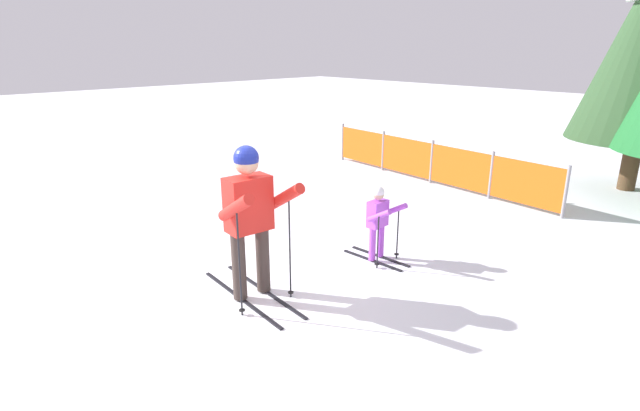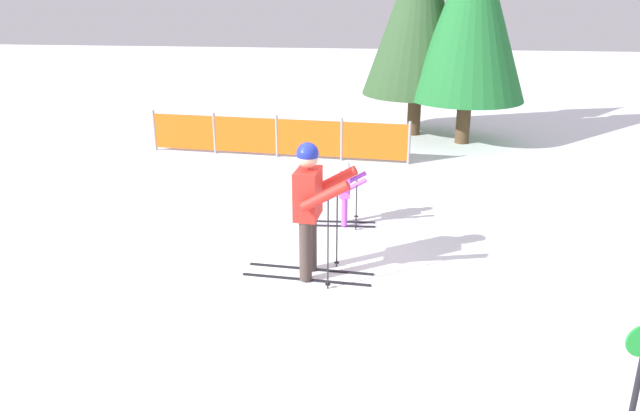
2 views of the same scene
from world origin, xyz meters
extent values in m
plane|color=white|center=(0.00, 0.00, 0.00)|extent=(60.00, 60.00, 0.00)
cube|color=black|center=(0.25, 0.34, 0.01)|extent=(1.75, 0.19, 0.02)
cube|color=black|center=(0.22, 0.01, 0.01)|extent=(1.75, 0.19, 0.02)
cylinder|color=#3F332D|center=(0.25, 0.34, 0.43)|extent=(0.17, 0.17, 0.83)
cylinder|color=#3F332D|center=(0.22, 0.01, 0.43)|extent=(0.17, 0.17, 0.83)
cube|color=red|center=(0.23, 0.17, 1.17)|extent=(0.34, 0.54, 0.64)
cylinder|color=red|center=(0.55, 0.47, 1.26)|extent=(0.65, 0.18, 0.44)
cylinder|color=red|center=(0.49, -0.17, 1.26)|extent=(0.65, 0.18, 0.44)
sphere|color=#D8AD8C|center=(0.23, 0.17, 1.66)|extent=(0.28, 0.28, 0.28)
sphere|color=navy|center=(0.23, 0.17, 1.71)|extent=(0.29, 0.29, 0.29)
cylinder|color=black|center=(0.59, 0.48, 0.64)|extent=(0.02, 0.02, 1.29)
cylinder|color=black|center=(0.59, 0.48, 0.06)|extent=(0.07, 0.07, 0.01)
cylinder|color=black|center=(0.54, -0.19, 0.64)|extent=(0.02, 0.02, 1.29)
cylinder|color=black|center=(0.54, -0.19, 0.06)|extent=(0.07, 0.07, 0.01)
cube|color=black|center=(0.57, 2.18, 0.01)|extent=(1.01, 0.10, 0.02)
cube|color=black|center=(0.58, 1.99, 0.01)|extent=(1.01, 0.10, 0.02)
cylinder|color=#B24CD8|center=(0.57, 2.18, 0.26)|extent=(0.10, 0.10, 0.48)
cylinder|color=#B24CD8|center=(0.58, 1.99, 0.26)|extent=(0.10, 0.10, 0.48)
cube|color=#B24CD8|center=(0.58, 2.08, 0.68)|extent=(0.19, 0.31, 0.37)
cylinder|color=#B24CD8|center=(0.73, 2.28, 0.74)|extent=(0.37, 0.09, 0.25)
cylinder|color=#B24CD8|center=(0.75, 1.91, 0.74)|extent=(0.37, 0.09, 0.25)
sphere|color=#D8AD8C|center=(0.58, 2.08, 0.97)|extent=(0.16, 0.16, 0.16)
sphere|color=white|center=(0.58, 2.08, 0.99)|extent=(0.17, 0.17, 0.17)
cylinder|color=black|center=(0.76, 2.32, 0.37)|extent=(0.02, 0.02, 0.74)
cylinder|color=black|center=(0.76, 2.32, 0.06)|extent=(0.07, 0.07, 0.01)
cylinder|color=black|center=(0.78, 1.86, 0.37)|extent=(0.02, 0.02, 0.74)
cylinder|color=black|center=(0.78, 1.86, 0.06)|extent=(0.07, 0.07, 0.01)
cylinder|color=gray|center=(-4.20, 6.33, 0.47)|extent=(0.06, 0.06, 0.95)
cylinder|color=gray|center=(-2.73, 6.20, 0.47)|extent=(0.06, 0.06, 0.95)
cylinder|color=gray|center=(-1.26, 6.07, 0.47)|extent=(0.06, 0.06, 0.95)
cylinder|color=gray|center=(0.21, 5.94, 0.47)|extent=(0.06, 0.06, 0.95)
cylinder|color=gray|center=(1.68, 5.80, 0.47)|extent=(0.06, 0.06, 0.95)
cube|color=#E35A13|center=(-3.47, 6.26, 0.47)|extent=(1.47, 0.16, 0.80)
cube|color=#E35A13|center=(-1.99, 6.13, 0.47)|extent=(1.47, 0.16, 0.80)
cube|color=#E35A13|center=(-0.52, 6.00, 0.47)|extent=(1.47, 0.16, 0.80)
cube|color=#E35A13|center=(0.95, 5.87, 0.47)|extent=(1.47, 0.16, 0.80)
cylinder|color=#4C3823|center=(1.86, 8.64, 0.53)|extent=(0.34, 0.34, 1.06)
camera|label=1|loc=(4.76, -2.98, 2.93)|focal=28.00mm
camera|label=2|loc=(1.26, -7.41, 3.78)|focal=35.00mm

